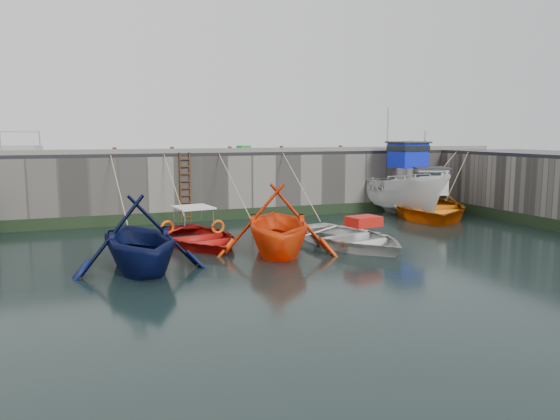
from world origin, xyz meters
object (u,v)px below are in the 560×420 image
object	(u,v)px
ladder	(185,188)
bollard_a	(115,151)
bollard_d	(282,149)
boat_far_orange	(427,206)
bollard_b	(172,150)
boat_near_white	(139,270)
bollard_e	(341,148)
boat_far_white	(400,191)
bollard_c	(230,149)
fish_crate	(244,149)
boat_near_blue	(199,244)
boat_near_blacktrim	(277,253)
boat_near_navy	(349,245)

from	to	relation	value
ladder	bollard_a	bearing A→B (deg)	173.62
bollard_d	boat_far_orange	bearing A→B (deg)	-21.21
boat_far_orange	bollard_b	size ratio (longest dim) A/B	31.64
boat_near_white	bollard_b	xyz separation A→B (m)	(2.47, 8.61, 3.30)
bollard_e	boat_far_white	bearing A→B (deg)	-26.02
boat_near_white	bollard_c	world-z (taller)	bollard_c
bollard_c	fish_crate	bearing A→B (deg)	30.09
boat_near_white	boat_far_white	xyz separation A→B (m)	(13.69, 7.28, 1.14)
boat_near_blue	boat_far_white	world-z (taller)	boat_far_white
boat_far_orange	bollard_e	bearing A→B (deg)	168.07
boat_near_blacktrim	bollard_b	xyz separation A→B (m)	(-2.19, 7.85, 3.30)
boat_far_white	bollard_c	world-z (taller)	boat_far_white
bollard_a	bollard_d	size ratio (longest dim) A/B	1.00
ladder	boat_near_navy	world-z (taller)	ladder
boat_near_blue	fish_crate	xyz separation A→B (m)	(3.54, 5.95, 3.31)
fish_crate	bollard_e	xyz separation A→B (m)	(4.97, -0.48, -0.01)
ladder	boat_near_blue	bearing A→B (deg)	-95.68
ladder	fish_crate	bearing A→B (deg)	15.06
bollard_d	boat_near_blue	bearing A→B (deg)	-134.15
bollard_b	ladder	bearing A→B (deg)	-33.86
ladder	bollard_d	distance (m)	5.11
fish_crate	boat_near_white	bearing A→B (deg)	-146.43
bollard_d	boat_near_white	bearing A→B (deg)	-132.08
boat_far_white	boat_far_orange	distance (m)	1.62
bollard_c	bollard_d	world-z (taller)	same
boat_near_navy	bollard_c	world-z (taller)	bollard_c
boat_near_navy	fish_crate	size ratio (longest dim) A/B	8.79
boat_near_white	fish_crate	distance (m)	11.38
bollard_b	bollard_d	size ratio (longest dim) A/B	1.00
bollard_a	boat_near_navy	bearing A→B (deg)	-45.04
boat_near_navy	fish_crate	world-z (taller)	fish_crate
bollard_d	boat_near_blacktrim	bearing A→B (deg)	-111.62
boat_near_blacktrim	boat_far_white	distance (m)	11.20
ladder	bollard_d	size ratio (longest dim) A/B	11.43
boat_near_white	boat_far_orange	size ratio (longest dim) A/B	0.54
ladder	bollard_b	xyz separation A→B (m)	(-0.50, 0.34, 1.71)
boat_near_blacktrim	boat_near_navy	bearing A→B (deg)	21.75
boat_near_navy	bollard_c	size ratio (longest dim) A/B	19.38
ladder	boat_far_white	world-z (taller)	boat_far_white
fish_crate	boat_near_navy	bearing A→B (deg)	-102.11
boat_near_blue	boat_near_blacktrim	bearing A→B (deg)	-55.84
boat_near_white	bollard_e	size ratio (longest dim) A/B	17.23
bollard_a	bollard_c	xyz separation A→B (m)	(5.20, 0.00, 0.00)
boat_far_white	bollard_b	size ratio (longest dim) A/B	25.54
boat_near_navy	fish_crate	distance (m)	8.86
bollard_a	boat_far_orange	bearing A→B (deg)	-10.15
boat_far_orange	bollard_e	distance (m)	5.17
ladder	boat_near_blacktrim	xyz separation A→B (m)	(1.69, -7.51, -1.59)
boat_near_navy	boat_far_white	world-z (taller)	boat_far_white
bollard_b	bollard_c	distance (m)	2.70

